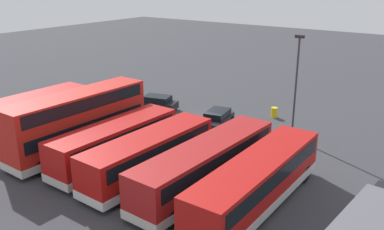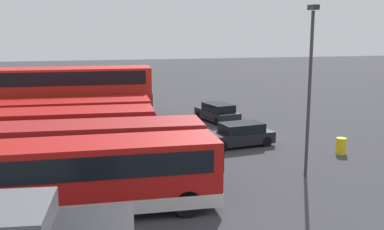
{
  "view_description": "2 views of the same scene",
  "coord_description": "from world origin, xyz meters",
  "px_view_note": "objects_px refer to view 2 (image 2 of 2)",
  "views": [
    {
      "loc": [
        -20.09,
        29.86,
        12.71
      ],
      "look_at": [
        -0.26,
        2.1,
        1.16
      ],
      "focal_mm": 39.11,
      "sensor_mm": 36.0,
      "label": 1
    },
    {
      "loc": [
        -29.06,
        9.48,
        7.5
      ],
      "look_at": [
        1.68,
        2.87,
        1.36
      ],
      "focal_mm": 44.23,
      "sensor_mm": 36.0,
      "label": 2
    }
  ],
  "objects_px": {
    "bus_single_deck_near_end": "(67,176)",
    "bus_single_deck_third": "(58,135)",
    "car_hatchback_silver": "(217,113)",
    "lamp_post_tall": "(310,79)",
    "bus_single_deck_second": "(74,152)",
    "bus_single_deck_fourth": "(65,122)",
    "waste_bin_yellow": "(341,146)",
    "bus_single_deck_sixth": "(77,102)",
    "bus_single_deck_seventh": "(79,95)",
    "car_small_green": "(239,135)",
    "bus_double_decker_fifth": "(67,99)"
  },
  "relations": [
    {
      "from": "bus_single_deck_near_end",
      "to": "bus_single_deck_third",
      "type": "height_order",
      "value": "same"
    },
    {
      "from": "bus_single_deck_third",
      "to": "car_hatchback_silver",
      "type": "height_order",
      "value": "bus_single_deck_third"
    },
    {
      "from": "lamp_post_tall",
      "to": "bus_single_deck_second",
      "type": "bearing_deg",
      "value": 84.97
    },
    {
      "from": "bus_single_deck_fourth",
      "to": "waste_bin_yellow",
      "type": "relative_size",
      "value": 10.83
    },
    {
      "from": "bus_single_deck_second",
      "to": "lamp_post_tall",
      "type": "xyz_separation_m",
      "value": [
        -0.98,
        -11.16,
        3.23
      ]
    },
    {
      "from": "lamp_post_tall",
      "to": "waste_bin_yellow",
      "type": "xyz_separation_m",
      "value": [
        3.35,
        -3.81,
        -4.38
      ]
    },
    {
      "from": "bus_single_deck_sixth",
      "to": "waste_bin_yellow",
      "type": "bearing_deg",
      "value": -128.36
    },
    {
      "from": "bus_single_deck_second",
      "to": "bus_single_deck_seventh",
      "type": "relative_size",
      "value": 1.11
    },
    {
      "from": "bus_single_deck_near_end",
      "to": "bus_single_deck_seventh",
      "type": "xyz_separation_m",
      "value": [
        21.61,
        -0.04,
        -0.0
      ]
    },
    {
      "from": "bus_single_deck_seventh",
      "to": "waste_bin_yellow",
      "type": "distance_m",
      "value": 21.8
    },
    {
      "from": "bus_single_deck_seventh",
      "to": "car_small_green",
      "type": "relative_size",
      "value": 2.42
    },
    {
      "from": "bus_double_decker_fifth",
      "to": "car_small_green",
      "type": "relative_size",
      "value": 2.53
    },
    {
      "from": "bus_single_deck_near_end",
      "to": "lamp_post_tall",
      "type": "relative_size",
      "value": 1.45
    },
    {
      "from": "bus_single_deck_fourth",
      "to": "car_small_green",
      "type": "bearing_deg",
      "value": -99.35
    },
    {
      "from": "bus_single_deck_sixth",
      "to": "bus_single_deck_seventh",
      "type": "relative_size",
      "value": 0.98
    },
    {
      "from": "waste_bin_yellow",
      "to": "bus_double_decker_fifth",
      "type": "bearing_deg",
      "value": 61.68
    },
    {
      "from": "bus_single_deck_second",
      "to": "car_hatchback_silver",
      "type": "distance_m",
      "value": 16.49
    },
    {
      "from": "bus_single_deck_fourth",
      "to": "bus_single_deck_sixth",
      "type": "xyz_separation_m",
      "value": [
        7.25,
        -0.52,
        0.0
      ]
    },
    {
      "from": "bus_single_deck_sixth",
      "to": "bus_double_decker_fifth",
      "type": "bearing_deg",
      "value": 171.43
    },
    {
      "from": "bus_single_deck_seventh",
      "to": "car_hatchback_silver",
      "type": "distance_m",
      "value": 11.76
    },
    {
      "from": "bus_single_deck_near_end",
      "to": "waste_bin_yellow",
      "type": "relative_size",
      "value": 12.68
    },
    {
      "from": "bus_single_deck_second",
      "to": "car_small_green",
      "type": "relative_size",
      "value": 2.68
    },
    {
      "from": "bus_single_deck_near_end",
      "to": "bus_single_deck_seventh",
      "type": "distance_m",
      "value": 21.61
    },
    {
      "from": "bus_single_deck_third",
      "to": "car_small_green",
      "type": "xyz_separation_m",
      "value": [
        1.61,
        -10.7,
        -0.92
      ]
    },
    {
      "from": "bus_single_deck_fourth",
      "to": "bus_double_decker_fifth",
      "type": "height_order",
      "value": "bus_double_decker_fifth"
    },
    {
      "from": "bus_single_deck_third",
      "to": "lamp_post_tall",
      "type": "bearing_deg",
      "value": -111.49
    },
    {
      "from": "bus_single_deck_third",
      "to": "car_hatchback_silver",
      "type": "xyz_separation_m",
      "value": [
        9.02,
        -11.3,
        -0.92
      ]
    },
    {
      "from": "bus_single_deck_second",
      "to": "bus_single_deck_third",
      "type": "height_order",
      "value": "same"
    },
    {
      "from": "bus_single_deck_fourth",
      "to": "waste_bin_yellow",
      "type": "bearing_deg",
      "value": -106.85
    },
    {
      "from": "bus_single_deck_fourth",
      "to": "bus_double_decker_fifth",
      "type": "xyz_separation_m",
      "value": [
        3.71,
        0.01,
        0.83
      ]
    },
    {
      "from": "bus_single_deck_near_end",
      "to": "bus_double_decker_fifth",
      "type": "relative_size",
      "value": 1.05
    },
    {
      "from": "bus_single_deck_fourth",
      "to": "car_hatchback_silver",
      "type": "xyz_separation_m",
      "value": [
        5.68,
        -11.08,
        -0.92
      ]
    },
    {
      "from": "car_small_green",
      "to": "bus_double_decker_fifth",
      "type": "bearing_deg",
      "value": 62.61
    },
    {
      "from": "bus_single_deck_third",
      "to": "bus_double_decker_fifth",
      "type": "distance_m",
      "value": 7.1
    },
    {
      "from": "bus_single_deck_second",
      "to": "car_small_green",
      "type": "height_order",
      "value": "bus_single_deck_second"
    },
    {
      "from": "bus_double_decker_fifth",
      "to": "bus_single_deck_sixth",
      "type": "bearing_deg",
      "value": -8.57
    },
    {
      "from": "waste_bin_yellow",
      "to": "bus_single_deck_sixth",
      "type": "bearing_deg",
      "value": 51.64
    },
    {
      "from": "bus_single_deck_third",
      "to": "waste_bin_yellow",
      "type": "relative_size",
      "value": 10.93
    },
    {
      "from": "bus_single_deck_sixth",
      "to": "car_small_green",
      "type": "bearing_deg",
      "value": -132.04
    },
    {
      "from": "bus_single_deck_second",
      "to": "bus_single_deck_third",
      "type": "relative_size",
      "value": 1.17
    },
    {
      "from": "car_small_green",
      "to": "lamp_post_tall",
      "type": "height_order",
      "value": "lamp_post_tall"
    },
    {
      "from": "bus_single_deck_third",
      "to": "bus_single_deck_near_end",
      "type": "bearing_deg",
      "value": -173.91
    },
    {
      "from": "bus_single_deck_seventh",
      "to": "car_small_green",
      "type": "xyz_separation_m",
      "value": [
        -12.66,
        -9.88,
        -0.92
      ]
    },
    {
      "from": "bus_single_deck_third",
      "to": "bus_single_deck_seventh",
      "type": "relative_size",
      "value": 0.95
    },
    {
      "from": "bus_single_deck_fourth",
      "to": "bus_single_deck_seventh",
      "type": "bearing_deg",
      "value": -3.15
    },
    {
      "from": "bus_single_deck_fourth",
      "to": "car_hatchback_silver",
      "type": "relative_size",
      "value": 2.29
    },
    {
      "from": "bus_single_deck_third",
      "to": "car_small_green",
      "type": "bearing_deg",
      "value": -81.44
    },
    {
      "from": "bus_double_decker_fifth",
      "to": "waste_bin_yellow",
      "type": "distance_m",
      "value": 17.95
    },
    {
      "from": "bus_single_deck_third",
      "to": "bus_single_deck_seventh",
      "type": "xyz_separation_m",
      "value": [
        14.27,
        -0.82,
        0.0
      ]
    },
    {
      "from": "bus_single_deck_third",
      "to": "waste_bin_yellow",
      "type": "xyz_separation_m",
      "value": [
        -1.42,
        -15.91,
        -1.14
      ]
    }
  ]
}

